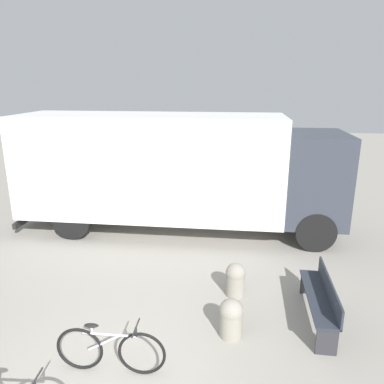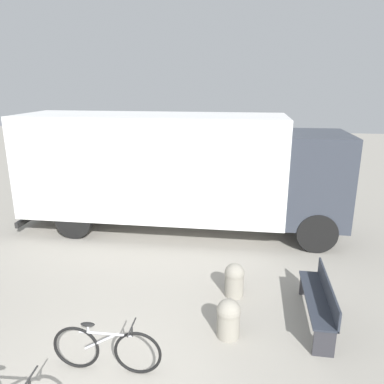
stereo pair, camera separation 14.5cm
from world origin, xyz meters
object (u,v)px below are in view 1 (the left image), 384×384
object	(u,v)px
delivery_truck	(175,168)
bollard_far_bench	(235,279)
park_bench	(322,297)
bollard_near_bench	(231,317)
bicycle_middle	(110,350)

from	to	relation	value
delivery_truck	bollard_far_bench	world-z (taller)	delivery_truck
park_bench	bollard_near_bench	size ratio (longest dim) A/B	2.76
bollard_near_bench	bollard_far_bench	distance (m)	1.32
bollard_near_bench	bollard_far_bench	size ratio (longest dim) A/B	1.00
bicycle_middle	bollard_near_bench	distance (m)	2.08
delivery_truck	bollard_far_bench	distance (m)	4.13
park_bench	bollard_far_bench	distance (m)	1.71
bicycle_middle	park_bench	bearing A→B (deg)	25.58
bicycle_middle	delivery_truck	bearing A→B (deg)	88.85
delivery_truck	bollard_near_bench	world-z (taller)	delivery_truck
bollard_near_bench	bollard_far_bench	world-z (taller)	bollard_far_bench
delivery_truck	bicycle_middle	world-z (taller)	delivery_truck
bicycle_middle	bollard_near_bench	bearing A→B (deg)	30.15
delivery_truck	park_bench	distance (m)	5.47
park_bench	bicycle_middle	size ratio (longest dim) A/B	1.15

